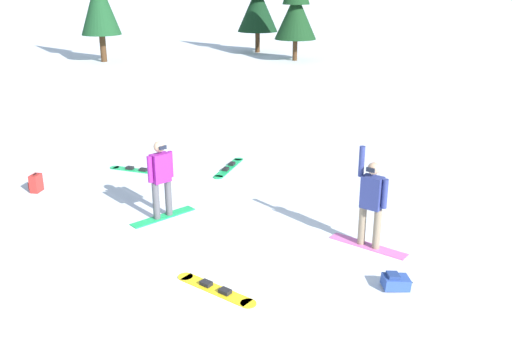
# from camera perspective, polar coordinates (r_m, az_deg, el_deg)

# --- Properties ---
(ground_plane) EXTENTS (800.00, 800.00, 0.00)m
(ground_plane) POSITION_cam_1_polar(r_m,az_deg,el_deg) (11.22, -5.75, -7.88)
(ground_plane) COLOR white
(snowboarder_foreground) EXTENTS (1.37, 1.27, 2.03)m
(snowboarder_foreground) POSITION_cam_1_polar(r_m,az_deg,el_deg) (11.06, 11.61, -3.14)
(snowboarder_foreground) COLOR pink
(snowboarder_foreground) RESTS_ON ground_plane
(snowboarder_midground) EXTENTS (1.40, 1.16, 1.76)m
(snowboarder_midground) POSITION_cam_1_polar(r_m,az_deg,el_deg) (12.34, -9.60, -0.75)
(snowboarder_midground) COLOR #19B259
(snowboarder_midground) RESTS_ON ground_plane
(loose_snowboard_near_left) EXTENTS (1.44, 1.33, 0.09)m
(loose_snowboard_near_left) POSITION_cam_1_polar(r_m,az_deg,el_deg) (9.83, -4.12, -11.89)
(loose_snowboard_near_left) COLOR yellow
(loose_snowboard_near_left) RESTS_ON ground_plane
(loose_snowboard_near_right) EXTENTS (1.62, 0.91, 0.09)m
(loose_snowboard_near_right) POSITION_cam_1_polar(r_m,az_deg,el_deg) (15.75, -12.00, 0.06)
(loose_snowboard_near_right) COLOR #19B259
(loose_snowboard_near_right) RESTS_ON ground_plane
(loose_snowboard_far_spare) EXTENTS (0.96, 1.80, 0.09)m
(loose_snowboard_far_spare) POSITION_cam_1_polar(r_m,az_deg,el_deg) (15.62, -2.77, 0.31)
(loose_snowboard_far_spare) COLOR #19B259
(loose_snowboard_far_spare) RESTS_ON ground_plane
(backpack_red) EXTENTS (0.32, 0.36, 0.47)m
(backpack_red) POSITION_cam_1_polar(r_m,az_deg,el_deg) (14.92, -21.42, -1.21)
(backpack_red) COLOR red
(backpack_red) RESTS_ON ground_plane
(backpack_blue) EXTENTS (0.53, 0.32, 0.29)m
(backpack_blue) POSITION_cam_1_polar(r_m,az_deg,el_deg) (10.10, 13.96, -10.87)
(backpack_blue) COLOR #2D4C9E
(backpack_blue) RESTS_ON ground_plane
(pine_tree_tall) EXTENTS (2.71, 2.71, 6.33)m
(pine_tree_tall) POSITION_cam_1_polar(r_m,az_deg,el_deg) (39.09, 0.16, 16.92)
(pine_tree_tall) COLOR #472D19
(pine_tree_tall) RESTS_ON ground_plane
(pine_tree_slender) EXTENTS (2.55, 2.55, 5.90)m
(pine_tree_slender) POSITION_cam_1_polar(r_m,az_deg,el_deg) (35.35, 4.07, 16.23)
(pine_tree_slender) COLOR #472D19
(pine_tree_slender) RESTS_ON ground_plane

